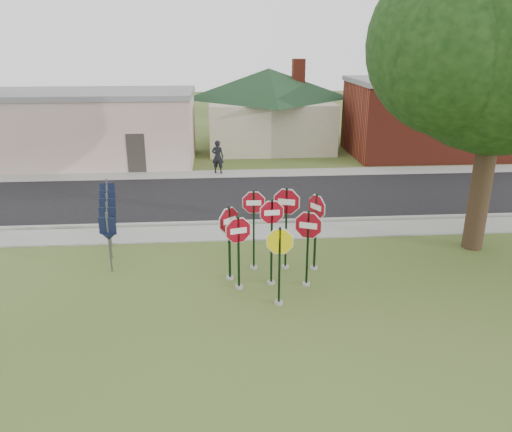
{
  "coord_description": "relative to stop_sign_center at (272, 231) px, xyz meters",
  "views": [
    {
      "loc": [
        -1.48,
        -12.35,
        7.06
      ],
      "look_at": [
        -0.38,
        2.0,
        1.93
      ],
      "focal_mm": 35.0,
      "sensor_mm": 36.0,
      "label": 1
    }
  ],
  "objects": [
    {
      "name": "building_stucco",
      "position": [
        -9.02,
        16.77,
        0.41
      ],
      "size": [
        12.2,
        6.2,
        4.2
      ],
      "color": "beige",
      "rests_on": "ground"
    },
    {
      "name": "stop_sign_back_right",
      "position": [
        0.58,
        1.08,
        0.08
      ],
      "size": [
        1.11,
        0.39,
        2.85
      ],
      "color": "gray",
      "rests_on": "ground"
    },
    {
      "name": "ground",
      "position": [
        -0.02,
        -1.22,
        -1.74
      ],
      "size": [
        120.0,
        120.0,
        0.0
      ],
      "primitive_type": "plane",
      "color": "#405520",
      "rests_on": "ground"
    },
    {
      "name": "sidewalk_far",
      "position": [
        -0.02,
        13.08,
        -1.71
      ],
      "size": [
        60.0,
        1.6,
        0.06
      ],
      "primitive_type": "cube",
      "color": "gray",
      "rests_on": "ground"
    },
    {
      "name": "stop_sign_far_right",
      "position": [
        1.5,
        0.93,
        -0.07
      ],
      "size": [
        0.54,
        0.95,
        2.66
      ],
      "color": "gray",
      "rests_on": "ground"
    },
    {
      "name": "pedestrian",
      "position": [
        -1.55,
        13.25,
        -0.77
      ],
      "size": [
        0.76,
        0.6,
        1.82
      ],
      "primitive_type": "imported",
      "rotation": [
        0.0,
        0.0,
        2.87
      ],
      "color": "black",
      "rests_on": "sidewalk_far"
    },
    {
      "name": "stop_sign_center",
      "position": [
        0.0,
        0.0,
        0.0
      ],
      "size": [
        0.99,
        0.24,
        2.8
      ],
      "color": "gray",
      "rests_on": "ground"
    },
    {
      "name": "building_brick",
      "position": [
        11.98,
        17.27,
        0.67
      ],
      "size": [
        10.2,
        6.2,
        4.75
      ],
      "color": "maroon",
      "rests_on": "ground"
    },
    {
      "name": "curb",
      "position": [
        -0.02,
        5.28,
        -1.67
      ],
      "size": [
        60.0,
        0.2,
        0.14
      ],
      "primitive_type": "cube",
      "color": "gray",
      "rests_on": "ground"
    },
    {
      "name": "stop_sign_back_left",
      "position": [
        -0.45,
        1.12,
        -0.03
      ],
      "size": [
        1.01,
        0.24,
        2.75
      ],
      "color": "gray",
      "rests_on": "ground"
    },
    {
      "name": "road",
      "position": [
        -0.02,
        8.78,
        -1.72
      ],
      "size": [
        60.0,
        7.0,
        0.04
      ],
      "primitive_type": "cube",
      "color": "black",
      "rests_on": "ground"
    },
    {
      "name": "stop_sign_right",
      "position": [
        1.06,
        -0.17,
        -0.18
      ],
      "size": [
        1.05,
        0.45,
        2.5
      ],
      "color": "gray",
      "rests_on": "ground"
    },
    {
      "name": "stop_sign_left",
      "position": [
        -0.99,
        -0.22,
        -0.27
      ],
      "size": [
        1.04,
        0.32,
        2.4
      ],
      "color": "gray",
      "rests_on": "ground"
    },
    {
      "name": "oak_tree",
      "position": [
        7.48,
        2.28,
        5.43
      ],
      "size": [
        11.1,
        10.5,
        10.93
      ],
      "color": "#301F15",
      "rests_on": "ground"
    },
    {
      "name": "building_house",
      "position": [
        1.99,
        20.78,
        1.91
      ],
      "size": [
        11.6,
        11.6,
        6.2
      ],
      "color": "#C0B498",
      "rests_on": "ground"
    },
    {
      "name": "route_sign_row",
      "position": [
        -5.42,
        3.28,
        -0.51
      ],
      "size": [
        1.43,
        4.63,
        2.0
      ],
      "color": "#59595E",
      "rests_on": "ground"
    },
    {
      "name": "sidewalk_near",
      "position": [
        -0.02,
        4.28,
        -1.71
      ],
      "size": [
        60.0,
        1.6,
        0.06
      ],
      "primitive_type": "cube",
      "color": "gray",
      "rests_on": "ground"
    },
    {
      "name": "stop_sign_far_left",
      "position": [
        -1.24,
        0.42,
        -0.19
      ],
      "size": [
        0.81,
        0.78,
        2.5
      ],
      "color": "gray",
      "rests_on": "ground"
    },
    {
      "name": "stop_sign_yellow",
      "position": [
        0.09,
        -1.24,
        -0.27
      ],
      "size": [
        1.04,
        0.24,
        2.42
      ],
      "color": "gray",
      "rests_on": "ground"
    }
  ]
}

